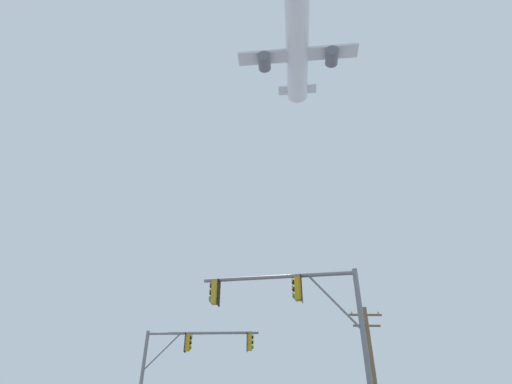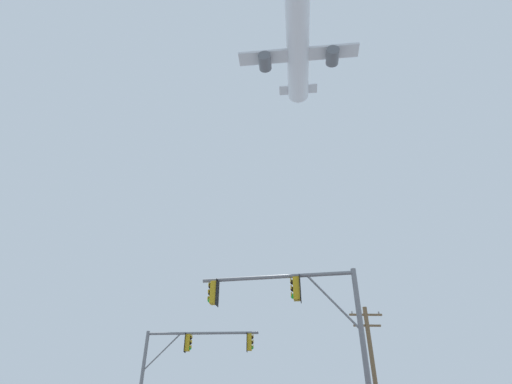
{
  "view_description": "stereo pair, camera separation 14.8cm",
  "coord_description": "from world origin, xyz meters",
  "px_view_note": "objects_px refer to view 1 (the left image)",
  "views": [
    {
      "loc": [
        0.12,
        -6.81,
        1.35
      ],
      "look_at": [
        0.97,
        17.43,
        15.97
      ],
      "focal_mm": 27.24,
      "sensor_mm": 36.0,
      "label": 1
    },
    {
      "loc": [
        0.27,
        -6.82,
        1.35
      ],
      "look_at": [
        0.97,
        17.43,
        15.97
      ],
      "focal_mm": 27.24,
      "sensor_mm": 36.0,
      "label": 2
    }
  ],
  "objects_px": {
    "signal_pole_far": "(185,358)",
    "utility_pole": "(373,369)",
    "signal_pole_near": "(304,314)",
    "airplane": "(297,50)"
  },
  "relations": [
    {
      "from": "signal_pole_far",
      "to": "utility_pole",
      "type": "height_order",
      "value": "utility_pole"
    },
    {
      "from": "signal_pole_near",
      "to": "airplane",
      "type": "distance_m",
      "value": 51.3
    },
    {
      "from": "utility_pole",
      "to": "airplane",
      "type": "xyz_separation_m",
      "value": [
        -0.62,
        12.73,
        45.63
      ]
    },
    {
      "from": "signal_pole_far",
      "to": "utility_pole",
      "type": "distance_m",
      "value": 11.69
    },
    {
      "from": "signal_pole_near",
      "to": "utility_pole",
      "type": "bearing_deg",
      "value": 62.47
    },
    {
      "from": "signal_pole_near",
      "to": "airplane",
      "type": "bearing_deg",
      "value": 77.66
    },
    {
      "from": "signal_pole_far",
      "to": "utility_pole",
      "type": "bearing_deg",
      "value": 11.41
    },
    {
      "from": "signal_pole_near",
      "to": "utility_pole",
      "type": "height_order",
      "value": "utility_pole"
    },
    {
      "from": "signal_pole_far",
      "to": "airplane",
      "type": "xyz_separation_m",
      "value": [
        10.83,
        15.04,
        45.36
      ]
    },
    {
      "from": "utility_pole",
      "to": "signal_pole_far",
      "type": "bearing_deg",
      "value": -168.59
    }
  ]
}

